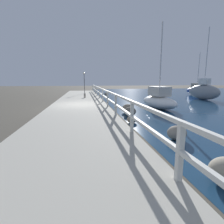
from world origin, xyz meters
TOP-DOWN VIEW (x-y plane):
  - ground_plane at (0.00, 0.00)m, footprint 120.00×120.00m
  - dock_walkway at (0.00, 0.00)m, footprint 3.98×36.00m
  - railing at (1.89, 0.00)m, footprint 0.10×32.50m
  - boulder_water_edge at (3.49, 11.74)m, footprint 0.49×0.44m
  - boulder_far_strip at (3.08, -2.20)m, footprint 0.74×0.66m
  - boulder_upstream at (2.59, -4.91)m, footprint 0.48×0.43m
  - boulder_downstream at (3.45, -7.52)m, footprint 0.66×0.60m
  - boulder_near_dock at (2.96, -3.21)m, footprint 0.70×0.63m
  - mooring_bollard at (0.45, 4.96)m, footprint 0.19×0.19m
  - dock_lamp at (0.50, 11.45)m, footprint 0.26×0.26m
  - sailboat_white at (5.75, -0.89)m, footprint 2.07×3.94m
  - sailboat_gray at (13.20, 4.28)m, footprint 1.74×4.07m
  - sailboat_blue at (16.22, 9.73)m, footprint 2.17×3.62m

SIDE VIEW (x-z plane):
  - ground_plane at x=0.00m, z-range 0.00..0.00m
  - dock_walkway at x=0.00m, z-range 0.00..0.32m
  - boulder_upstream at x=2.59m, z-range 0.00..0.36m
  - boulder_water_edge at x=3.49m, z-range 0.00..0.37m
  - boulder_downstream at x=3.45m, z-range 0.00..0.50m
  - boulder_near_dock at x=2.96m, z-range 0.00..0.52m
  - boulder_far_strip at x=3.08m, z-range 0.00..0.55m
  - mooring_bollard at x=0.45m, z-range 0.32..0.80m
  - sailboat_white at x=5.75m, z-range -2.36..3.60m
  - sailboat_blue at x=16.22m, z-range -2.23..3.60m
  - sailboat_gray at x=13.20m, z-range -2.81..4.62m
  - railing at x=1.89m, z-range 0.51..1.56m
  - dock_lamp at x=0.50m, z-range 1.00..3.83m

